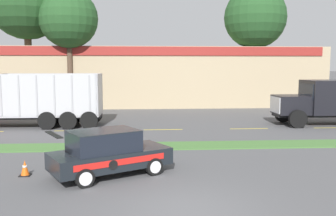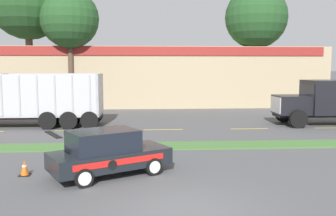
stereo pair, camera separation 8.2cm
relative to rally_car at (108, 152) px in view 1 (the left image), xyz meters
The scene contains 11 objects.
ground_plane 4.31m from the rally_car, 56.05° to the right, with size 600.00×600.00×0.00m, color #515154.
grass_verge 5.34m from the rally_car, 63.46° to the left, with size 120.00×1.74×0.06m, color #477538.
centre_line_3 10.06m from the rally_car, 106.92° to the left, with size 2.40×0.14×0.01m, color yellow.
centre_line_4 9.95m from the rally_car, 75.50° to the left, with size 2.40×0.14×0.01m, color yellow.
centre_line_5 12.44m from the rally_car, 50.60° to the left, with size 2.40×0.14×0.01m, color yellow.
centre_line_6 16.41m from the rally_car, 35.84° to the left, with size 2.40×0.14×0.01m, color yellow.
rally_car is the anchor object (origin of this frame).
traffic_cone 3.03m from the rally_car, behind, with size 0.38×0.38×0.56m.
store_building_backdrop 27.06m from the rally_car, 85.22° to the left, with size 32.98×12.10×5.72m.
tree_behind_left 22.79m from the rally_car, 104.03° to the left, with size 5.15×5.15×11.92m.
tree_behind_right 26.62m from the rally_car, 61.87° to the left, with size 5.87×5.87×12.93m.
Camera 1 is at (-1.11, -9.66, 3.88)m, focal length 40.00 mm.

